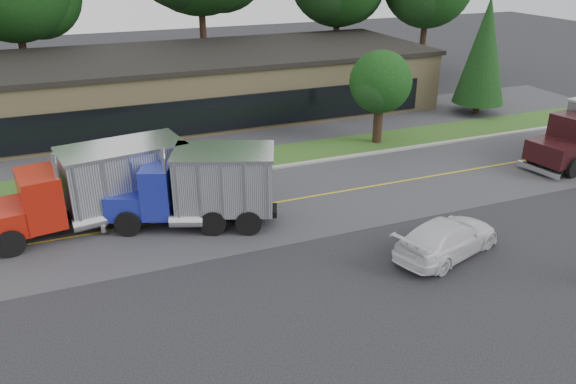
# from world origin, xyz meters

# --- Properties ---
(ground) EXTENTS (140.00, 140.00, 0.00)m
(ground) POSITION_xyz_m (0.00, 0.00, 0.00)
(ground) COLOR #36363C
(ground) RESTS_ON ground
(road) EXTENTS (60.00, 8.00, 0.02)m
(road) POSITION_xyz_m (0.00, 9.00, 0.00)
(road) COLOR #505054
(road) RESTS_ON ground
(center_line) EXTENTS (60.00, 0.12, 0.01)m
(center_line) POSITION_xyz_m (0.00, 9.00, 0.00)
(center_line) COLOR gold
(center_line) RESTS_ON ground
(curb) EXTENTS (60.00, 0.30, 0.12)m
(curb) POSITION_xyz_m (0.00, 13.20, 0.00)
(curb) COLOR #9E9E99
(curb) RESTS_ON ground
(grass_verge) EXTENTS (60.00, 3.40, 0.03)m
(grass_verge) POSITION_xyz_m (0.00, 15.00, 0.00)
(grass_verge) COLOR #376522
(grass_verge) RESTS_ON ground
(far_parking) EXTENTS (60.00, 7.00, 0.02)m
(far_parking) POSITION_xyz_m (0.00, 20.00, 0.00)
(far_parking) COLOR #505054
(far_parking) RESTS_ON ground
(strip_mall) EXTENTS (32.00, 12.00, 4.00)m
(strip_mall) POSITION_xyz_m (2.00, 26.00, 2.00)
(strip_mall) COLOR tan
(strip_mall) RESTS_ON ground
(evergreen_right) EXTENTS (3.59, 3.59, 8.15)m
(evergreen_right) POSITION_xyz_m (20.00, 18.00, 4.47)
(evergreen_right) COLOR #382619
(evergreen_right) RESTS_ON ground
(tree_verge) EXTENTS (3.96, 3.73, 5.65)m
(tree_verge) POSITION_xyz_m (10.06, 15.05, 3.59)
(tree_verge) COLOR #382619
(tree_verge) RESTS_ON ground
(dump_truck_red) EXTENTS (9.11, 3.93, 3.36)m
(dump_truck_red) POSITION_xyz_m (-6.86, 9.98, 1.81)
(dump_truck_red) COLOR black
(dump_truck_red) RESTS_ON ground
(dump_truck_blue) EXTENTS (7.52, 4.86, 3.36)m
(dump_truck_blue) POSITION_xyz_m (-2.66, 8.26, 1.80)
(dump_truck_blue) COLOR black
(dump_truck_blue) RESTS_ON ground
(rally_car) EXTENTS (5.42, 3.52, 1.46)m
(rally_car) POSITION_xyz_m (5.58, 2.00, 0.73)
(rally_car) COLOR white
(rally_car) RESTS_ON ground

